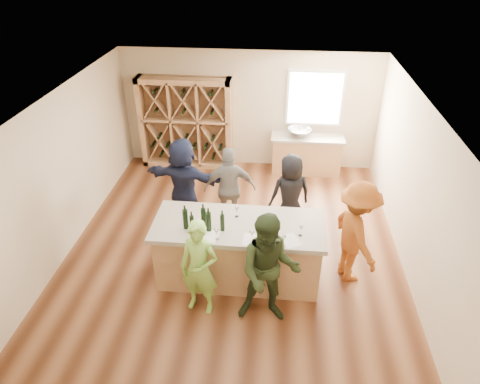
# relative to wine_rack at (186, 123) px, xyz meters

# --- Properties ---
(floor) EXTENTS (6.00, 7.00, 0.10)m
(floor) POSITION_rel_wine_rack_xyz_m (1.50, -3.27, -1.15)
(floor) COLOR brown
(floor) RESTS_ON ground
(ceiling) EXTENTS (6.00, 7.00, 0.10)m
(ceiling) POSITION_rel_wine_rack_xyz_m (1.50, -3.27, 1.75)
(ceiling) COLOR white
(ceiling) RESTS_ON ground
(wall_back) EXTENTS (6.00, 0.10, 2.80)m
(wall_back) POSITION_rel_wine_rack_xyz_m (1.50, 0.28, 0.30)
(wall_back) COLOR beige
(wall_back) RESTS_ON ground
(wall_front) EXTENTS (6.00, 0.10, 2.80)m
(wall_front) POSITION_rel_wine_rack_xyz_m (1.50, -6.82, 0.30)
(wall_front) COLOR beige
(wall_front) RESTS_ON ground
(wall_left) EXTENTS (0.10, 7.00, 2.80)m
(wall_left) POSITION_rel_wine_rack_xyz_m (-1.55, -3.27, 0.30)
(wall_left) COLOR beige
(wall_left) RESTS_ON ground
(wall_right) EXTENTS (0.10, 7.00, 2.80)m
(wall_right) POSITION_rel_wine_rack_xyz_m (4.55, -3.27, 0.30)
(wall_right) COLOR beige
(wall_right) RESTS_ON ground
(window_frame) EXTENTS (1.30, 0.06, 1.30)m
(window_frame) POSITION_rel_wine_rack_xyz_m (3.00, 0.20, 0.65)
(window_frame) COLOR white
(window_frame) RESTS_ON wall_back
(window_pane) EXTENTS (1.18, 0.01, 1.18)m
(window_pane) POSITION_rel_wine_rack_xyz_m (3.00, 0.17, 0.65)
(window_pane) COLOR white
(window_pane) RESTS_ON wall_back
(wine_rack) EXTENTS (2.20, 0.45, 2.20)m
(wine_rack) POSITION_rel_wine_rack_xyz_m (0.00, 0.00, 0.00)
(wine_rack) COLOR tan
(wine_rack) RESTS_ON floor
(back_counter_base) EXTENTS (1.60, 0.58, 0.86)m
(back_counter_base) POSITION_rel_wine_rack_xyz_m (2.90, -0.07, -0.67)
(back_counter_base) COLOR tan
(back_counter_base) RESTS_ON floor
(back_counter_top) EXTENTS (1.70, 0.62, 0.06)m
(back_counter_top) POSITION_rel_wine_rack_xyz_m (2.90, -0.07, -0.21)
(back_counter_top) COLOR #A39786
(back_counter_top) RESTS_ON back_counter_base
(sink) EXTENTS (0.54, 0.54, 0.19)m
(sink) POSITION_rel_wine_rack_xyz_m (2.70, -0.07, -0.09)
(sink) COLOR silver
(sink) RESTS_ON back_counter_top
(faucet) EXTENTS (0.02, 0.02, 0.30)m
(faucet) POSITION_rel_wine_rack_xyz_m (2.70, 0.11, -0.03)
(faucet) COLOR silver
(faucet) RESTS_ON back_counter_top
(tasting_counter_base) EXTENTS (2.60, 1.00, 1.00)m
(tasting_counter_base) POSITION_rel_wine_rack_xyz_m (1.66, -3.92, -0.60)
(tasting_counter_base) COLOR tan
(tasting_counter_base) RESTS_ON floor
(tasting_counter_top) EXTENTS (2.72, 1.12, 0.08)m
(tasting_counter_top) POSITION_rel_wine_rack_xyz_m (1.66, -3.92, -0.06)
(tasting_counter_top) COLOR #A39786
(tasting_counter_top) RESTS_ON tasting_counter_base
(wine_bottle_a) EXTENTS (0.08, 0.08, 0.33)m
(wine_bottle_a) POSITION_rel_wine_rack_xyz_m (0.86, -4.10, 0.15)
(wine_bottle_a) COLOR black
(wine_bottle_a) RESTS_ON tasting_counter_top
(wine_bottle_b) EXTENTS (0.08, 0.08, 0.27)m
(wine_bottle_b) POSITION_rel_wine_rack_xyz_m (0.97, -4.16, 0.12)
(wine_bottle_b) COLOR black
(wine_bottle_b) RESTS_ON tasting_counter_top
(wine_bottle_c) EXTENTS (0.10, 0.10, 0.32)m
(wine_bottle_c) POSITION_rel_wine_rack_xyz_m (1.13, -4.03, 0.14)
(wine_bottle_c) COLOR black
(wine_bottle_c) RESTS_ON tasting_counter_top
(wine_bottle_d) EXTENTS (0.09, 0.09, 0.33)m
(wine_bottle_d) POSITION_rel_wine_rack_xyz_m (1.22, -4.13, 0.14)
(wine_bottle_d) COLOR black
(wine_bottle_d) RESTS_ON tasting_counter_top
(wine_bottle_e) EXTENTS (0.08, 0.08, 0.28)m
(wine_bottle_e) POSITION_rel_wine_rack_xyz_m (1.43, -4.10, 0.12)
(wine_bottle_e) COLOR black
(wine_bottle_e) RESTS_ON tasting_counter_top
(wine_glass_a) EXTENTS (0.09, 0.09, 0.19)m
(wine_glass_a) POSITION_rel_wine_rack_xyz_m (1.37, -4.34, 0.08)
(wine_glass_a) COLOR white
(wine_glass_a) RESTS_ON tasting_counter_top
(wine_glass_b) EXTENTS (0.09, 0.09, 0.19)m
(wine_glass_b) POSITION_rel_wine_rack_xyz_m (1.90, -4.35, 0.07)
(wine_glass_b) COLOR white
(wine_glass_b) RESTS_ON tasting_counter_top
(wine_glass_c) EXTENTS (0.10, 0.10, 0.19)m
(wine_glass_c) POSITION_rel_wine_rack_xyz_m (2.37, -4.41, 0.08)
(wine_glass_c) COLOR white
(wine_glass_c) RESTS_ON tasting_counter_top
(wine_glass_d) EXTENTS (0.07, 0.07, 0.16)m
(wine_glass_d) POSITION_rel_wine_rack_xyz_m (2.08, -4.03, 0.06)
(wine_glass_d) COLOR white
(wine_glass_d) RESTS_ON tasting_counter_top
(wine_glass_e) EXTENTS (0.07, 0.07, 0.17)m
(wine_glass_e) POSITION_rel_wine_rack_xyz_m (2.62, -4.12, 0.06)
(wine_glass_e) COLOR white
(wine_glass_e) RESTS_ON tasting_counter_top
(tasting_menu_a) EXTENTS (0.29, 0.36, 0.00)m
(tasting_menu_a) POSITION_rel_wine_rack_xyz_m (1.28, -4.27, -0.02)
(tasting_menu_a) COLOR white
(tasting_menu_a) RESTS_ON tasting_counter_top
(tasting_menu_b) EXTENTS (0.24, 0.32, 0.00)m
(tasting_menu_b) POSITION_rel_wine_rack_xyz_m (1.88, -4.30, -0.02)
(tasting_menu_b) COLOR white
(tasting_menu_b) RESTS_ON tasting_counter_top
(tasting_menu_c) EXTENTS (0.36, 0.41, 0.00)m
(tasting_menu_c) POSITION_rel_wine_rack_xyz_m (2.48, -4.26, -0.02)
(tasting_menu_c) COLOR white
(tasting_menu_c) RESTS_ON tasting_counter_top
(person_near_left) EXTENTS (0.66, 0.54, 1.60)m
(person_near_left) POSITION_rel_wine_rack_xyz_m (1.16, -4.69, -0.30)
(person_near_left) COLOR #8CC64C
(person_near_left) RESTS_ON floor
(person_near_right) EXTENTS (0.90, 0.51, 1.83)m
(person_near_right) POSITION_rel_wine_rack_xyz_m (2.18, -4.78, -0.18)
(person_near_right) COLOR #263319
(person_near_right) RESTS_ON floor
(person_server) EXTENTS (0.91, 1.29, 1.81)m
(person_server) POSITION_rel_wine_rack_xyz_m (3.53, -3.74, -0.19)
(person_server) COLOR #994C19
(person_server) RESTS_ON floor
(person_far_mid) EXTENTS (1.04, 0.62, 1.68)m
(person_far_mid) POSITION_rel_wine_rack_xyz_m (1.34, -2.46, -0.26)
(person_far_mid) COLOR slate
(person_far_mid) RESTS_ON floor
(person_far_right) EXTENTS (0.91, 0.73, 1.61)m
(person_far_right) POSITION_rel_wine_rack_xyz_m (2.49, -2.50, -0.30)
(person_far_right) COLOR black
(person_far_right) RESTS_ON floor
(person_far_left) EXTENTS (1.74, 0.89, 1.78)m
(person_far_left) POSITION_rel_wine_rack_xyz_m (0.44, -2.38, -0.21)
(person_far_left) COLOR #191E38
(person_far_left) RESTS_ON floor
(wine_glass_f) EXTENTS (0.07, 0.07, 0.18)m
(wine_glass_f) POSITION_rel_wine_rack_xyz_m (1.61, -3.72, 0.07)
(wine_glass_f) COLOR white
(wine_glass_f) RESTS_ON tasting_counter_top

